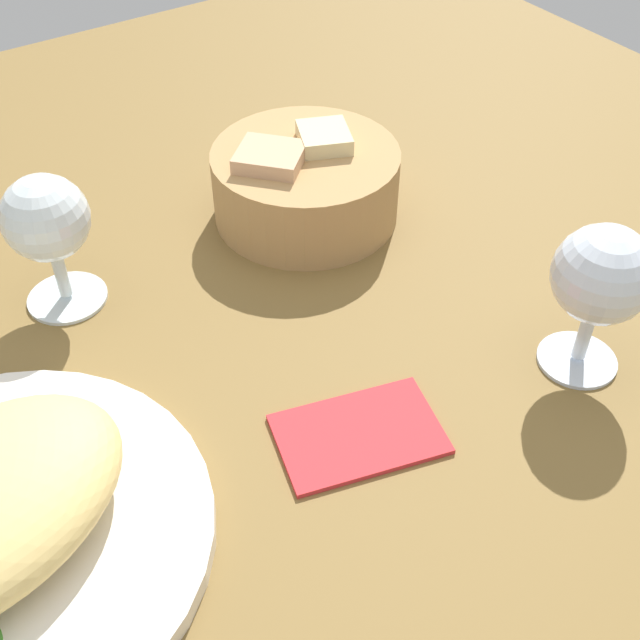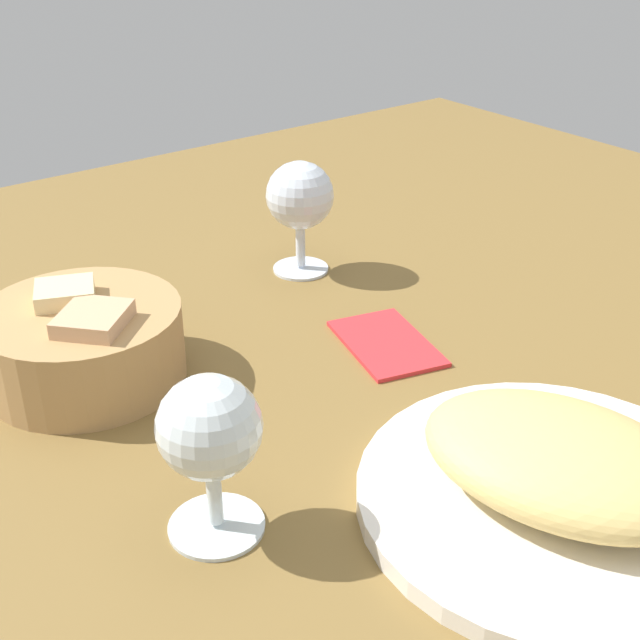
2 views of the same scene
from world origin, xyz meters
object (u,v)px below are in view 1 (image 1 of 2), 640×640
Objects in this scene: wine_glass_far at (47,225)px; bread_basket at (304,182)px; folded_napkin at (359,432)px; wine_glass_near at (601,280)px.

bread_basket is at bearing -2.36° from wine_glass_far.
folded_napkin is at bearing -65.43° from wine_glass_far.
wine_glass_near is 1.08× the size of folded_napkin.
bread_basket is at bearing -100.11° from folded_napkin.
wine_glass_near is (6.56, -26.76, 4.38)cm from bread_basket.
wine_glass_near is at bearing -43.97° from wine_glass_far.
folded_napkin is (-10.97, -23.48, -3.05)cm from bread_basket.
wine_glass_far is at bearing 136.03° from wine_glass_near.
bread_basket is 1.45× the size of wine_glass_far.
wine_glass_far is at bearing 177.64° from bread_basket.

